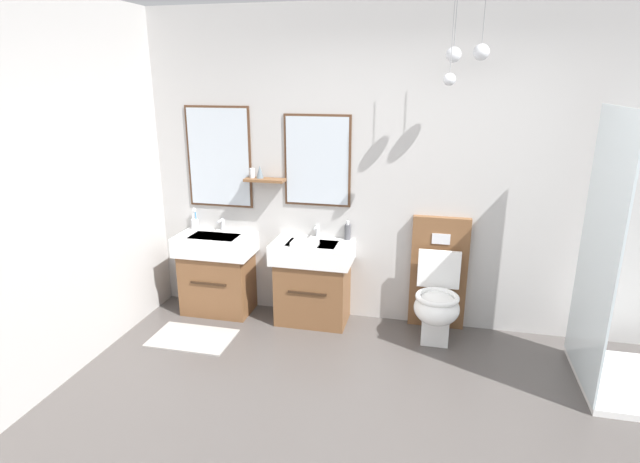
{
  "coord_description": "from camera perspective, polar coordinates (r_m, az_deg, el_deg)",
  "views": [
    {
      "loc": [
        0.21,
        -2.46,
        2.13
      ],
      "look_at": [
        -0.7,
        1.41,
        0.92
      ],
      "focal_mm": 28.6,
      "sensor_mm": 36.0,
      "label": 1
    }
  ],
  "objects": [
    {
      "name": "toothbrush_cup",
      "position": [
        4.95,
        -13.82,
        0.89
      ],
      "size": [
        0.07,
        0.07,
        0.2
      ],
      "color": "silver",
      "rests_on": "vanity_sink_left"
    },
    {
      "name": "shower_tray",
      "position": [
        4.2,
        31.22,
        -9.73
      ],
      "size": [
        0.92,
        0.84,
        1.95
      ],
      "color": "white",
      "rests_on": "ground"
    },
    {
      "name": "folded_hand_towel",
      "position": [
        4.32,
        -1.72,
        -1.38
      ],
      "size": [
        0.22,
        0.16,
        0.04
      ],
      "primitive_type": "cube",
      "color": "white",
      "rests_on": "vanity_sink_right"
    },
    {
      "name": "vanity_sink_right",
      "position": [
        4.55,
        -0.8,
        -5.44
      ],
      "size": [
        0.7,
        0.44,
        0.75
      ],
      "color": "brown",
      "rests_on": "ground"
    },
    {
      "name": "soap_dispenser",
      "position": [
        4.5,
        3.11,
        -0.01
      ],
      "size": [
        0.06,
        0.06,
        0.17
      ],
      "color": "#4C4C51",
      "rests_on": "vanity_sink_right"
    },
    {
      "name": "tap_on_right_sink",
      "position": [
        4.55,
        -0.35,
        0.22
      ],
      "size": [
        0.03,
        0.13,
        0.11
      ],
      "color": "silver",
      "rests_on": "vanity_sink_right"
    },
    {
      "name": "toilet",
      "position": [
        4.43,
        12.99,
        -6.81
      ],
      "size": [
        0.48,
        0.62,
        1.0
      ],
      "color": "brown",
      "rests_on": "ground"
    },
    {
      "name": "vanity_sink_left",
      "position": [
        4.84,
        -11.37,
        -4.4
      ],
      "size": [
        0.7,
        0.44,
        0.75
      ],
      "color": "brown",
      "rests_on": "ground"
    },
    {
      "name": "tap_on_left_sink",
      "position": [
        4.84,
        -10.92,
        0.92
      ],
      "size": [
        0.03,
        0.13,
        0.11
      ],
      "color": "silver",
      "rests_on": "vanity_sink_left"
    },
    {
      "name": "bath_mat",
      "position": [
        4.54,
        -14.08,
        -11.48
      ],
      "size": [
        0.68,
        0.44,
        0.01
      ],
      "primitive_type": "cube",
      "color": "#9E9993",
      "rests_on": "ground"
    },
    {
      "name": "wall_back",
      "position": [
        4.4,
        10.08,
        6.6
      ],
      "size": [
        4.91,
        0.56,
        2.71
      ],
      "color": "#B7B5B2",
      "rests_on": "ground"
    }
  ]
}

